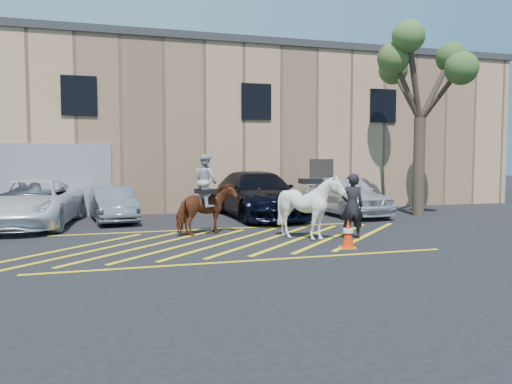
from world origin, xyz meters
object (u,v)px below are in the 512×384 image
object	(u,v)px
saddled_white	(310,207)
traffic_cone	(348,234)
car_white_pickup	(31,203)
mounted_bay	(206,202)
car_silver_sedan	(113,204)
handler	(352,206)
tree	(421,68)
car_blue_suv	(258,195)
car_white_suv	(346,195)

from	to	relation	value
saddled_white	traffic_cone	size ratio (longest dim) A/B	2.49
car_white_pickup	mounted_bay	distance (m)	6.14
car_silver_sedan	handler	xyz separation A→B (m)	(6.37, -5.82, 0.29)
car_white_pickup	handler	xyz separation A→B (m)	(8.95, -5.17, 0.14)
car_white_pickup	tree	distance (m)	14.91
saddled_white	car_white_pickup	bearing A→B (deg)	147.42
car_blue_suv	car_white_suv	size ratio (longest dim) A/B	1.28
mounted_bay	traffic_cone	bearing A→B (deg)	-46.52
car_blue_suv	tree	size ratio (longest dim) A/B	0.81
car_blue_suv	mounted_bay	world-z (taller)	mounted_bay
car_blue_suv	tree	distance (m)	7.94
handler	traffic_cone	bearing A→B (deg)	70.08
car_silver_sedan	traffic_cone	world-z (taller)	car_silver_sedan
car_blue_suv	car_white_pickup	bearing A→B (deg)	-179.17
car_blue_suv	car_white_suv	distance (m)	3.52
handler	car_silver_sedan	bearing A→B (deg)	-31.38
car_white_suv	mounted_bay	xyz separation A→B (m)	(-6.20, -3.31, 0.16)
car_blue_suv	car_white_suv	bearing A→B (deg)	-7.95
car_white_pickup	mounted_bay	xyz separation A→B (m)	(5.16, -3.31, 0.18)
mounted_bay	traffic_cone	size ratio (longest dim) A/B	3.24
car_white_suv	handler	xyz separation A→B (m)	(-2.42, -5.16, 0.12)
car_white_pickup	traffic_cone	size ratio (longest dim) A/B	7.65
handler	tree	bearing A→B (deg)	-128.91
car_silver_sedan	car_white_suv	size ratio (longest dim) A/B	0.81
handler	saddled_white	bearing A→B (deg)	1.35
handler	saddled_white	world-z (taller)	handler
car_silver_sedan	car_white_suv	world-z (taller)	car_white_suv
car_blue_suv	car_white_suv	world-z (taller)	car_blue_suv
car_white_suv	car_silver_sedan	bearing A→B (deg)	171.96
car_white_suv	saddled_white	distance (m)	6.13
car_silver_sedan	mounted_bay	world-z (taller)	mounted_bay
tree	handler	bearing A→B (deg)	-139.94
car_white_suv	mounted_bay	world-z (taller)	mounted_bay
car_white_suv	traffic_cone	distance (m)	7.23
car_white_pickup	traffic_cone	xyz separation A→B (m)	(8.16, -6.47, -0.41)
car_white_pickup	car_white_suv	xyz separation A→B (m)	(11.36, -0.00, 0.02)
saddled_white	car_blue_suv	bearing A→B (deg)	88.91
car_white_pickup	tree	world-z (taller)	tree
traffic_cone	tree	bearing A→B (deg)	43.56
car_silver_sedan	car_blue_suv	distance (m)	5.31
car_silver_sedan	mounted_bay	xyz separation A→B (m)	(2.59, -3.97, 0.34)
mounted_bay	tree	size ratio (longest dim) A/B	0.32
car_white_suv	saddled_white	size ratio (longest dim) A/B	2.56
car_white_pickup	traffic_cone	distance (m)	10.42
car_white_pickup	mounted_bay	bearing A→B (deg)	-25.81
car_silver_sedan	saddled_white	distance (m)	7.66
car_silver_sedan	handler	bearing A→B (deg)	-49.44
traffic_cone	tree	distance (m)	9.71
handler	tree	distance (m)	8.20
car_white_suv	handler	bearing A→B (deg)	-118.85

